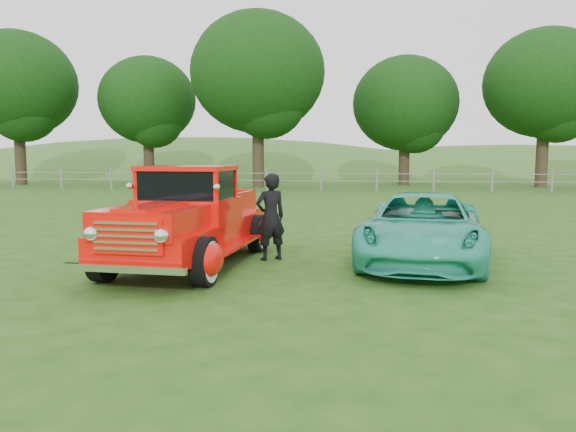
# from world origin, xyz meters

# --- Properties ---
(ground) EXTENTS (140.00, 140.00, 0.00)m
(ground) POSITION_xyz_m (0.00, 0.00, 0.00)
(ground) COLOR #234612
(ground) RESTS_ON ground
(distant_hills) EXTENTS (116.00, 60.00, 18.00)m
(distant_hills) POSITION_xyz_m (-4.08, 59.46, -4.55)
(distant_hills) COLOR #346726
(distant_hills) RESTS_ON ground
(fence_line) EXTENTS (48.00, 0.12, 1.20)m
(fence_line) POSITION_xyz_m (0.00, 22.00, 0.60)
(fence_line) COLOR slate
(fence_line) RESTS_ON ground
(tree_far_west) EXTENTS (7.60, 7.60, 9.93)m
(tree_far_west) POSITION_xyz_m (-20.00, 26.00, 6.49)
(tree_far_west) COLOR black
(tree_far_west) RESTS_ON ground
(tree_mid_west) EXTENTS (6.40, 6.40, 8.46)m
(tree_mid_west) POSITION_xyz_m (-12.00, 28.00, 5.55)
(tree_mid_west) COLOR black
(tree_mid_west) RESTS_ON ground
(tree_near_west) EXTENTS (8.00, 8.00, 10.42)m
(tree_near_west) POSITION_xyz_m (-4.00, 25.00, 6.80)
(tree_near_west) COLOR black
(tree_near_west) RESTS_ON ground
(tree_near_east) EXTENTS (6.80, 6.80, 8.33)m
(tree_near_east) POSITION_xyz_m (5.00, 29.00, 5.25)
(tree_near_east) COLOR black
(tree_near_east) RESTS_ON ground
(tree_mid_east) EXTENTS (7.20, 7.20, 9.44)m
(tree_mid_east) POSITION_xyz_m (13.00, 27.00, 6.17)
(tree_mid_east) COLOR black
(tree_mid_east) RESTS_ON ground
(red_pickup) EXTENTS (2.52, 5.11, 1.78)m
(red_pickup) POSITION_xyz_m (-1.05, 1.07, 0.80)
(red_pickup) COLOR black
(red_pickup) RESTS_ON ground
(teal_sedan) EXTENTS (2.77, 4.85, 1.28)m
(teal_sedan) POSITION_xyz_m (3.12, 1.82, 0.64)
(teal_sedan) COLOR #2BAF90
(teal_sedan) RESTS_ON ground
(man) EXTENTS (0.71, 0.66, 1.63)m
(man) POSITION_xyz_m (0.31, 1.74, 0.82)
(man) COLOR black
(man) RESTS_ON ground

